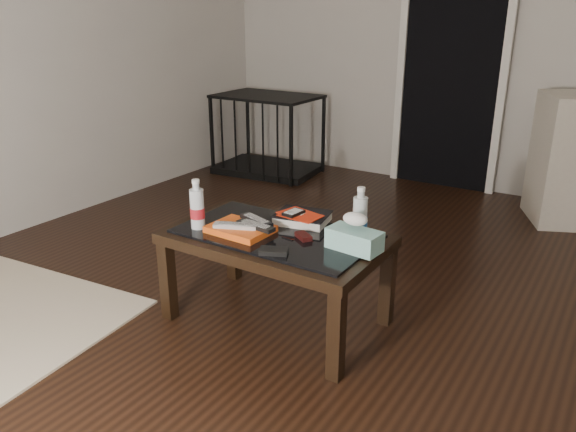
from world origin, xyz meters
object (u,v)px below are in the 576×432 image
object	(u,v)px
coffee_table	(276,245)
water_bottle_right	(360,213)
pet_crate	(268,147)
textbook	(303,218)
tissue_box	(354,240)
water_bottle_left	(197,204)

from	to	relation	value
coffee_table	water_bottle_right	xyz separation A→B (m)	(0.35, 0.15, 0.18)
pet_crate	water_bottle_right	bearing A→B (deg)	-53.57
coffee_table	textbook	bearing A→B (deg)	78.85
textbook	tissue_box	distance (m)	0.39
pet_crate	tissue_box	size ratio (longest dim) A/B	4.18
textbook	tissue_box	size ratio (longest dim) A/B	1.09
coffee_table	tissue_box	xyz separation A→B (m)	(0.39, 0.02, 0.11)
coffee_table	water_bottle_right	distance (m)	0.42
water_bottle_right	tissue_box	distance (m)	0.16
coffee_table	tissue_box	world-z (taller)	tissue_box
coffee_table	pet_crate	world-z (taller)	pet_crate
water_bottle_right	tissue_box	size ratio (longest dim) A/B	1.03
water_bottle_left	pet_crate	bearing A→B (deg)	117.21
coffee_table	water_bottle_left	distance (m)	0.42
water_bottle_left	tissue_box	size ratio (longest dim) A/B	1.03
coffee_table	textbook	xyz separation A→B (m)	(0.04, 0.18, 0.09)
coffee_table	water_bottle_right	world-z (taller)	water_bottle_right
pet_crate	water_bottle_right	world-z (taller)	pet_crate
coffee_table	water_bottle_left	world-z (taller)	water_bottle_left
textbook	water_bottle_left	bearing A→B (deg)	-149.98
textbook	tissue_box	bearing A→B (deg)	-34.99
coffee_table	tissue_box	distance (m)	0.41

